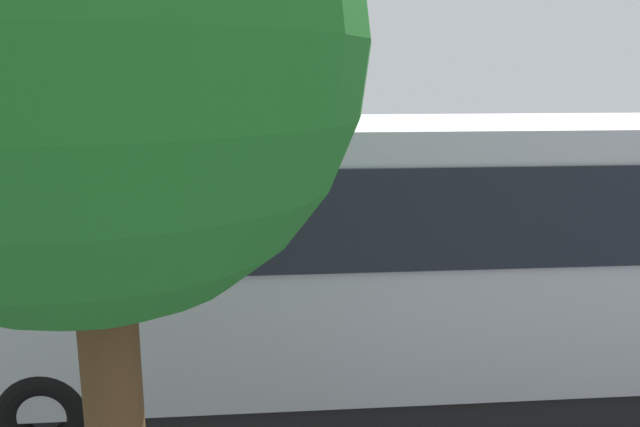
% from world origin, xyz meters
% --- Properties ---
extents(ground_plane, '(80.00, 80.00, 0.00)m').
position_xyz_m(ground_plane, '(0.00, 0.00, 0.00)').
color(ground_plane, '#424247').
extents(tour_bus, '(10.19, 2.94, 3.25)m').
position_xyz_m(tour_bus, '(-0.56, 4.99, 1.64)').
color(tour_bus, '#B7BABF').
rests_on(tour_bus, ground_plane).
extents(spectator_far_left, '(0.58, 0.36, 1.76)m').
position_xyz_m(spectator_far_left, '(-2.71, 2.22, 1.05)').
color(spectator_far_left, '#473823').
rests_on(spectator_far_left, ground_plane).
extents(spectator_left, '(0.58, 0.37, 1.66)m').
position_xyz_m(spectator_left, '(-1.81, 2.05, 0.98)').
color(spectator_left, black).
rests_on(spectator_left, ground_plane).
extents(spectator_centre, '(0.57, 0.39, 1.79)m').
position_xyz_m(spectator_centre, '(-0.76, 2.06, 1.07)').
color(spectator_centre, black).
rests_on(spectator_centre, ground_plane).
extents(spectator_right, '(0.57, 0.31, 1.73)m').
position_xyz_m(spectator_right, '(-0.14, 2.01, 1.03)').
color(spectator_right, black).
rests_on(spectator_right, ground_plane).
extents(spectator_far_right, '(0.57, 0.38, 1.76)m').
position_xyz_m(spectator_far_right, '(0.90, 1.90, 1.05)').
color(spectator_far_right, black).
rests_on(spectator_far_right, ground_plane).
extents(parked_motorcycle_silver, '(2.05, 0.58, 0.99)m').
position_xyz_m(parked_motorcycle_silver, '(-3.74, 2.99, 0.48)').
color(parked_motorcycle_silver, black).
rests_on(parked_motorcycle_silver, ground_plane).
extents(stunt_motorcycle, '(1.98, 0.81, 1.70)m').
position_xyz_m(stunt_motorcycle, '(1.53, -2.57, 1.01)').
color(stunt_motorcycle, black).
rests_on(stunt_motorcycle, ground_plane).
extents(traffic_cone, '(0.34, 0.34, 0.63)m').
position_xyz_m(traffic_cone, '(-0.03, -2.79, 0.30)').
color(traffic_cone, orange).
rests_on(traffic_cone, ground_plane).
extents(tree_centre, '(2.78, 2.78, 5.75)m').
position_xyz_m(tree_centre, '(1.44, 8.89, 4.12)').
color(tree_centre, '#51381E').
rests_on(tree_centre, ground_plane).
extents(bay_line_a, '(0.25, 3.69, 0.01)m').
position_xyz_m(bay_line_a, '(-1.68, -0.29, 0.00)').
color(bay_line_a, white).
rests_on(bay_line_a, ground_plane).
extents(bay_line_b, '(0.29, 4.91, 0.01)m').
position_xyz_m(bay_line_b, '(0.85, -0.29, 0.00)').
color(bay_line_b, white).
rests_on(bay_line_b, ground_plane).
extents(bay_line_c, '(0.28, 4.65, 0.01)m').
position_xyz_m(bay_line_c, '(3.38, -0.29, 0.00)').
color(bay_line_c, white).
rests_on(bay_line_c, ground_plane).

